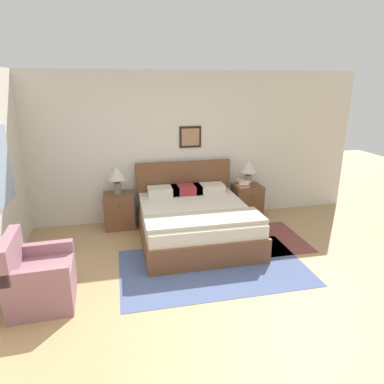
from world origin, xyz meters
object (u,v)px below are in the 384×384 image
at_px(nightstand_near_window, 119,211).
at_px(table_lamp_near_window, 117,175).
at_px(armchair, 39,279).
at_px(table_lamp_by_door, 249,168).
at_px(bed, 195,221).
at_px(nightstand_by_door, 247,201).

xyz_separation_m(nightstand_near_window, table_lamp_near_window, (-0.00, -0.01, 0.64)).
relative_size(armchair, table_lamp_by_door, 1.74).
bearing_deg(bed, nightstand_near_window, 147.57).
distance_m(armchair, table_lamp_near_window, 2.28).
distance_m(bed, nightstand_near_window, 1.38).
bearing_deg(nightstand_near_window, armchair, -114.55).
xyz_separation_m(bed, nightstand_near_window, (-1.16, 0.74, -0.00)).
relative_size(bed, nightstand_near_window, 3.22).
distance_m(armchair, nightstand_near_window, 2.20).
relative_size(armchair, table_lamp_near_window, 1.74).
height_order(nightstand_near_window, table_lamp_near_window, table_lamp_near_window).
bearing_deg(table_lamp_by_door, nightstand_by_door, 54.45).
bearing_deg(nightstand_by_door, bed, -147.57).
xyz_separation_m(bed, armchair, (-2.08, -1.26, -0.01)).
bearing_deg(nightstand_by_door, table_lamp_near_window, -179.63).
bearing_deg(nightstand_near_window, table_lamp_near_window, -104.02).
bearing_deg(armchair, nightstand_by_door, 119.08).
height_order(armchair, table_lamp_by_door, table_lamp_by_door).
height_order(bed, nightstand_by_door, bed).
bearing_deg(nightstand_near_window, table_lamp_by_door, -0.37).
xyz_separation_m(armchair, nightstand_by_door, (3.24, 2.00, 0.00)).
xyz_separation_m(armchair, table_lamp_near_window, (0.91, 1.99, 0.64)).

